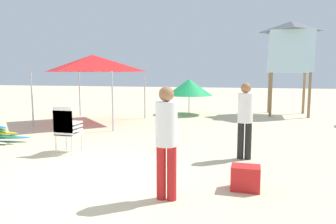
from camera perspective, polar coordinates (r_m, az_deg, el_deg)
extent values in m
plane|color=beige|center=(5.86, -19.10, -11.72)|extent=(80.00, 80.00, 0.00)
cube|color=white|center=(7.70, -17.79, -3.86)|extent=(0.48, 0.48, 0.04)
cube|color=white|center=(7.48, -18.77, -2.64)|extent=(0.48, 0.04, 0.40)
cube|color=white|center=(7.68, -17.82, -3.20)|extent=(0.48, 0.48, 0.04)
cube|color=white|center=(7.47, -18.80, -1.96)|extent=(0.48, 0.04, 0.40)
cube|color=white|center=(7.66, -17.84, -2.54)|extent=(0.48, 0.48, 0.04)
cube|color=white|center=(7.46, -18.82, -1.28)|extent=(0.48, 0.04, 0.40)
cube|color=white|center=(7.65, -17.87, -1.87)|extent=(0.48, 0.48, 0.04)
cube|color=white|center=(7.44, -18.85, -0.59)|extent=(0.48, 0.04, 0.40)
cylinder|color=white|center=(7.80, -15.59, -5.36)|extent=(0.04, 0.04, 0.42)
cylinder|color=white|center=(8.03, -18.17, -5.12)|extent=(0.04, 0.04, 0.42)
cylinder|color=white|center=(7.46, -17.26, -5.99)|extent=(0.04, 0.04, 0.42)
cylinder|color=white|center=(7.69, -19.91, -5.70)|extent=(0.04, 0.04, 0.42)
cylinder|color=black|center=(6.96, 13.21, -5.15)|extent=(0.14, 0.14, 0.81)
cylinder|color=black|center=(6.95, 14.53, -5.19)|extent=(0.14, 0.14, 0.81)
cylinder|color=white|center=(6.84, 14.04, 0.75)|extent=(0.32, 0.32, 0.64)
sphere|color=#9E6B47|center=(6.81, 14.14, 4.33)|extent=(0.22, 0.22, 0.22)
cylinder|color=red|center=(4.64, -1.26, -11.03)|extent=(0.14, 0.14, 0.81)
cylinder|color=red|center=(4.60, 0.68, -11.19)|extent=(0.14, 0.14, 0.81)
cylinder|color=white|center=(4.45, -0.30, -2.20)|extent=(0.32, 0.32, 0.64)
sphere|color=#9E6B47|center=(4.40, -0.30, 3.33)|extent=(0.22, 0.22, 0.22)
cylinder|color=#B2B2B7|center=(11.82, -23.72, 2.14)|extent=(0.05, 0.05, 1.95)
cylinder|color=#B2B2B7|center=(10.17, -10.16, 1.94)|extent=(0.05, 0.05, 1.95)
cylinder|color=#B2B2B7|center=(14.33, -15.95, 3.19)|extent=(0.05, 0.05, 1.95)
cylinder|color=#B2B2B7|center=(13.00, -4.29, 3.08)|extent=(0.05, 0.05, 1.95)
pyramid|color=red|center=(12.21, -13.72, 8.72)|extent=(3.07, 3.07, 0.63)
cylinder|color=olive|center=(14.26, 18.36, 3.05)|extent=(0.12, 0.12, 1.93)
cylinder|color=olive|center=(14.42, 24.57, 2.81)|extent=(0.12, 0.12, 1.93)
cylinder|color=olive|center=(15.81, 18.10, 3.40)|extent=(0.12, 0.12, 1.93)
cylinder|color=olive|center=(15.96, 23.70, 3.19)|extent=(0.12, 0.12, 1.93)
cube|color=silver|center=(15.10, 21.50, 10.20)|extent=(1.80, 1.80, 1.80)
pyramid|color=#4C5156|center=(15.22, 21.69, 14.42)|extent=(1.98, 1.98, 0.45)
cylinder|color=beige|center=(14.35, 3.89, 2.81)|extent=(0.04, 0.04, 1.63)
cone|color=#19994C|center=(14.32, 3.90, 4.57)|extent=(2.14, 2.14, 0.75)
cube|color=red|center=(5.20, 14.07, -11.67)|extent=(0.45, 0.33, 0.39)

